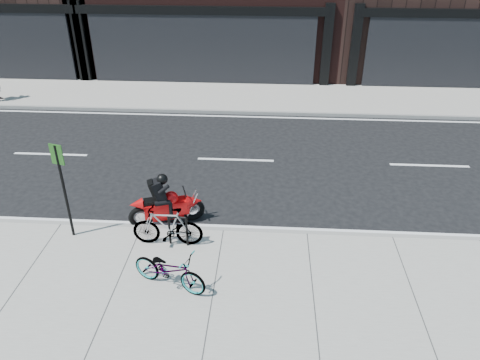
# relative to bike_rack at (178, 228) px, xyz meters

# --- Properties ---
(ground) EXTENTS (120.00, 120.00, 0.00)m
(ground) POSITION_rel_bike_rack_xyz_m (0.96, 2.60, -0.58)
(ground) COLOR black
(ground) RESTS_ON ground
(sidewalk_near) EXTENTS (60.00, 6.00, 0.13)m
(sidewalk_near) POSITION_rel_bike_rack_xyz_m (0.96, -2.40, -0.52)
(sidewalk_near) COLOR gray
(sidewalk_near) RESTS_ON ground
(sidewalk_far) EXTENTS (60.00, 3.50, 0.13)m
(sidewalk_far) POSITION_rel_bike_rack_xyz_m (0.96, 10.35, -0.52)
(sidewalk_far) COLOR gray
(sidewalk_far) RESTS_ON ground
(bike_rack) EXTENTS (0.46, 0.09, 0.77)m
(bike_rack) POSITION_rel_bike_rack_xyz_m (0.00, 0.00, 0.00)
(bike_rack) COLOR black
(bike_rack) RESTS_ON sidewalk_near
(bicycle_front) EXTENTS (1.73, 1.11, 0.86)m
(bicycle_front) POSITION_rel_bike_rack_xyz_m (0.08, -1.39, -0.02)
(bicycle_front) COLOR gray
(bicycle_front) RESTS_ON sidewalk_near
(bicycle_rear) EXTENTS (1.61, 0.46, 0.97)m
(bicycle_rear) POSITION_rel_bike_rack_xyz_m (-0.24, 0.00, 0.03)
(bicycle_rear) COLOR gray
(bicycle_rear) RESTS_ON sidewalk_near
(motorcycle) EXTENTS (1.83, 0.84, 1.41)m
(motorcycle) POSITION_rel_bike_rack_xyz_m (-0.40, 1.03, -0.01)
(motorcycle) COLOR black
(motorcycle) RESTS_ON ground
(sign_post) EXTENTS (0.31, 0.10, 2.35)m
(sign_post) POSITION_rel_bike_rack_xyz_m (-2.56, 0.20, 0.95)
(sign_post) COLOR black
(sign_post) RESTS_ON sidewalk_near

